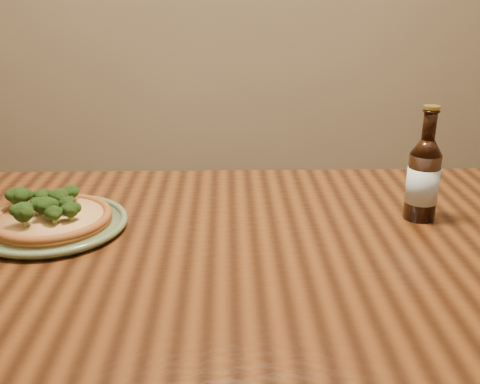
{
  "coord_description": "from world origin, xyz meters",
  "views": [
    {
      "loc": [
        0.01,
        -0.87,
        1.23
      ],
      "look_at": [
        0.04,
        0.2,
        0.82
      ],
      "focal_mm": 42.0,
      "sensor_mm": 36.0,
      "label": 1
    }
  ],
  "objects_px": {
    "pizza": "(51,216)",
    "beer_bottle": "(423,178)",
    "table": "(223,288)",
    "plate": "(53,224)"
  },
  "relations": [
    {
      "from": "table",
      "to": "plate",
      "type": "xyz_separation_m",
      "value": [
        -0.35,
        0.09,
        0.1
      ]
    },
    {
      "from": "pizza",
      "to": "beer_bottle",
      "type": "bearing_deg",
      "value": 2.74
    },
    {
      "from": "table",
      "to": "plate",
      "type": "distance_m",
      "value": 0.37
    },
    {
      "from": "table",
      "to": "pizza",
      "type": "relative_size",
      "value": 6.69
    },
    {
      "from": "pizza",
      "to": "table",
      "type": "bearing_deg",
      "value": -13.91
    },
    {
      "from": "plate",
      "to": "beer_bottle",
      "type": "relative_size",
      "value": 1.24
    },
    {
      "from": "table",
      "to": "pizza",
      "type": "bearing_deg",
      "value": 166.09
    },
    {
      "from": "pizza",
      "to": "beer_bottle",
      "type": "xyz_separation_m",
      "value": [
        0.77,
        0.04,
        0.06
      ]
    },
    {
      "from": "beer_bottle",
      "to": "pizza",
      "type": "bearing_deg",
      "value": 158.41
    },
    {
      "from": "table",
      "to": "beer_bottle",
      "type": "distance_m",
      "value": 0.47
    }
  ]
}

